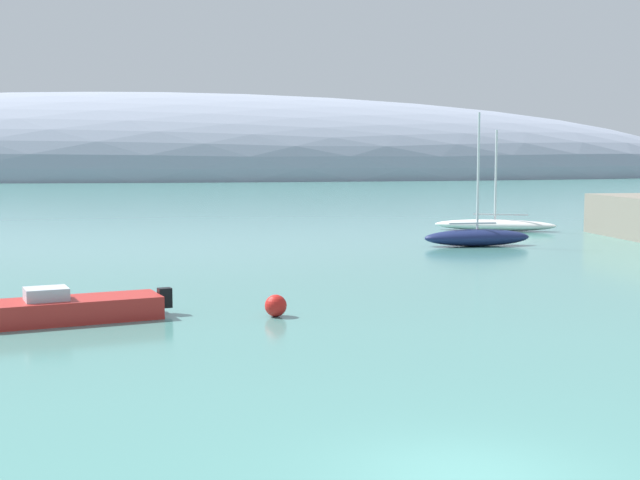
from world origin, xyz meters
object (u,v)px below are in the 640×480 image
at_px(mooring_buoy_red, 276,306).
at_px(sailboat_navy_mid_mooring, 477,237).
at_px(motorboat_red_alongside_breakwater, 73,308).
at_px(sailboat_white_near_shore, 495,224).

bearing_deg(mooring_buoy_red, sailboat_navy_mid_mooring, 56.24).
relative_size(sailboat_navy_mid_mooring, motorboat_red_alongside_breakwater, 1.28).
bearing_deg(mooring_buoy_red, sailboat_white_near_shore, 58.87).
height_order(sailboat_navy_mid_mooring, mooring_buoy_red, sailboat_navy_mid_mooring).
bearing_deg(motorboat_red_alongside_breakwater, sailboat_white_near_shore, -145.69).
distance_m(sailboat_white_near_shore, mooring_buoy_red, 35.51).
xyz_separation_m(sailboat_navy_mid_mooring, motorboat_red_alongside_breakwater, (-20.33, -20.48, -0.13)).
distance_m(sailboat_white_near_shore, sailboat_navy_mid_mooring, 10.76).
distance_m(motorboat_red_alongside_breakwater, mooring_buoy_red, 6.53).
xyz_separation_m(sailboat_white_near_shore, sailboat_navy_mid_mooring, (-4.56, -9.74, 0.10)).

